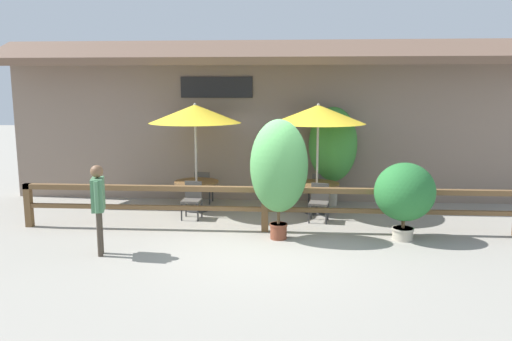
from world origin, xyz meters
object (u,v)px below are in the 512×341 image
chair_near_streetside (192,198)px  potted_plant_tall_tropical (405,193)px  chair_near_wallside (203,185)px  patio_umbrella_middle (318,114)px  dining_table_near (197,187)px  potted_plant_corner_fern (279,167)px  chair_middle_wallside (319,187)px  potted_plant_broad_leaf (333,145)px  pedestrian (98,198)px  dining_table_middle (317,189)px  patio_umbrella_near (195,114)px  chair_middle_streetside (319,200)px

chair_near_streetside → potted_plant_tall_tropical: bearing=-13.5°
chair_near_streetside → chair_near_wallside: 1.52m
patio_umbrella_middle → potted_plant_tall_tropical: bearing=-52.1°
dining_table_near → potted_plant_corner_fern: (2.07, -2.22, 0.86)m
chair_middle_wallside → potted_plant_corner_fern: bearing=60.9°
potted_plant_broad_leaf → pedestrian: potted_plant_broad_leaf is taller
dining_table_middle → potted_plant_corner_fern: 2.50m
patio_umbrella_middle → chair_near_wallside: bearing=164.7°
patio_umbrella_near → dining_table_near: (0.00, -0.00, -1.78)m
chair_middle_streetside → chair_near_streetside: bearing=-171.0°
patio_umbrella_middle → potted_plant_corner_fern: bearing=-111.5°
chair_near_streetside → patio_umbrella_middle: size_ratio=0.32×
dining_table_near → potted_plant_tall_tropical: bearing=-24.9°
chair_near_wallside → pedestrian: bearing=78.0°
dining_table_middle → potted_plant_broad_leaf: (0.43, 0.82, 0.96)m
dining_table_middle → chair_middle_streetside: (0.02, -0.76, -0.11)m
potted_plant_corner_fern → dining_table_middle: bearing=68.5°
chair_near_wallside → potted_plant_tall_tropical: 5.36m
dining_table_near → chair_middle_wallside: chair_middle_wallside is taller
patio_umbrella_near → chair_near_wallside: 2.04m
chair_near_wallside → chair_middle_wallside: size_ratio=1.00×
potted_plant_broad_leaf → pedestrian: size_ratio=1.53×
chair_middle_streetside → pedestrian: 4.87m
potted_plant_tall_tropical → patio_umbrella_near: bearing=155.1°
dining_table_near → chair_middle_wallside: size_ratio=1.27×
chair_middle_streetside → chair_middle_wallside: size_ratio=1.00×
chair_middle_streetside → chair_middle_wallside: 1.53m
chair_near_streetside → pedestrian: 2.96m
patio_umbrella_middle → pedestrian: 5.44m
dining_table_middle → potted_plant_tall_tropical: bearing=-52.1°
patio_umbrella_near → patio_umbrella_middle: size_ratio=1.00×
potted_plant_corner_fern → potted_plant_broad_leaf: bearing=66.9°
patio_umbrella_middle → pedestrian: bearing=-140.0°
potted_plant_corner_fern → pedestrian: bearing=-159.2°
chair_near_streetside → patio_umbrella_middle: bearing=17.2°
patio_umbrella_near → chair_middle_streetside: size_ratio=3.08×
chair_middle_streetside → chair_middle_wallside: (0.07, 1.53, 0.00)m
chair_middle_streetside → potted_plant_broad_leaf: 1.96m
chair_near_streetside → chair_near_wallside: same height
chair_near_wallside → chair_middle_wallside: 2.99m
dining_table_near → chair_middle_wallside: bearing=13.6°
pedestrian → potted_plant_broad_leaf: bearing=-62.2°
patio_umbrella_near → chair_near_streetside: patio_umbrella_near is taller
patio_umbrella_near → patio_umbrella_middle: bearing=-0.7°
chair_middle_wallside → potted_plant_corner_fern: size_ratio=0.36×
patio_umbrella_near → chair_near_wallside: patio_umbrella_near is taller
patio_umbrella_near → potted_plant_broad_leaf: 3.55m
patio_umbrella_middle → chair_middle_streetside: patio_umbrella_middle is taller
potted_plant_tall_tropical → pedestrian: size_ratio=0.94×
potted_plant_tall_tropical → potted_plant_broad_leaf: 3.18m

